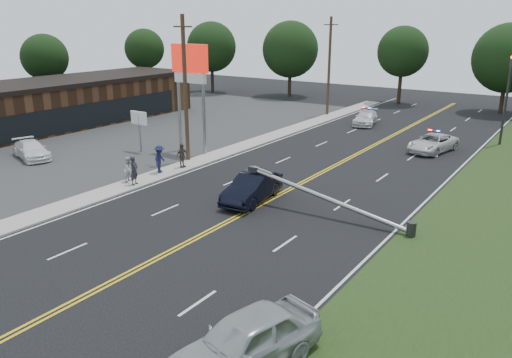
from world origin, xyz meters
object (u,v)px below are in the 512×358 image
Objects in this scene: pylon_sign at (190,72)px; small_sign at (139,122)px; emergency_a at (433,143)px; waiting_sedan at (246,341)px; emergency_b at (366,118)px; utility_pole_mid at (185,89)px; bystander_c at (160,159)px; utility_pole_far at (329,66)px; crashed_sedan at (252,188)px; bystander_a at (134,170)px; parked_car at (31,150)px; bystander_d at (182,155)px; traffic_signal at (507,92)px; bystander_b at (129,169)px; fallen_streetlight at (335,201)px.

small_sign is (-3.50, -2.00, -3.66)m from pylon_sign.
small_sign is at bearing -133.69° from emergency_a.
emergency_b is at bearing 122.80° from waiting_sedan.
small_sign is 0.31× the size of utility_pole_mid.
utility_pole_far is at bearing -20.71° from bystander_c.
bystander_c is (0.65, -25.43, -4.06)m from utility_pole_far.
waiting_sedan is 36.93m from emergency_b.
crashed_sedan is 7.56m from bystander_a.
waiting_sedan is (17.54, -17.76, -5.17)m from pylon_sign.
parked_car is at bearing -109.47° from utility_pole_far.
utility_pole_mid reaches higher than crashed_sedan.
crashed_sedan is at bearing -107.58° from bystander_d.
utility_pole_mid is 23.03m from waiting_sedan.
bystander_a is at bearing -87.64° from utility_pole_far.
pylon_sign reaches higher than bystander_d.
traffic_signal reaches higher than bystander_c.
small_sign is 0.66× the size of crashed_sedan.
utility_pole_mid reaches higher than bystander_b.
emergency_b is at bearing -33.70° from bystander_c.
bystander_b is (5.26, -5.88, -1.43)m from small_sign.
bystander_c is 1.10× the size of bystander_d.
utility_pole_far is 6.35× the size of bystander_b.
small_sign is 0.71× the size of parked_car.
emergency_b is 2.53× the size of bystander_c.
utility_pole_mid is at bearing 163.36° from fallen_streetlight.
bystander_a is at bearing -73.13° from pylon_sign.
emergency_a is 22.66m from bystander_b.
traffic_signal reaches higher than bystander_b.
fallen_streetlight is 5.95× the size of bystander_b.
small_sign is at bearing -130.09° from emergency_b.
parked_car is 2.47× the size of bystander_a.
parked_car is (-5.05, -5.87, -1.70)m from small_sign.
small_sign is 0.64× the size of waiting_sedan.
utility_pole_far is at bearing 101.21° from crashed_sedan.
small_sign is 5.53m from utility_pole_mid.
utility_pole_far is 2.14× the size of crashed_sedan.
bystander_b is (10.31, -0.01, 0.27)m from parked_car.
parked_car is (-9.85, -27.87, -4.45)m from utility_pole_far.
parked_car is 11.63m from bystander_d.
traffic_signal is 0.70× the size of utility_pole_mid.
emergency_a is (18.41, 12.58, -1.67)m from small_sign.
bystander_c is (1.95, -5.43, -4.97)m from pylon_sign.
utility_pole_far is 28.19m from bystander_b.
pylon_sign is at bearing -3.04° from bystander_b.
utility_pole_mid is at bearing -125.29° from emergency_a.
small_sign is at bearing -23.58° from parked_car.
waiting_sedan is 17.91m from bystander_a.
utility_pole_far is at bearing 117.24° from fallen_streetlight.
emergency_a is at bearing -40.39° from bystander_d.
emergency_a is (0.22, 16.58, -0.25)m from fallen_streetlight.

